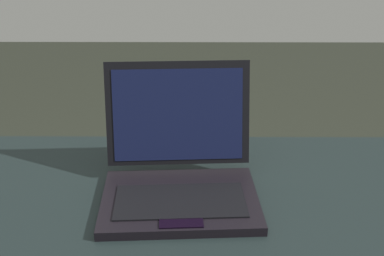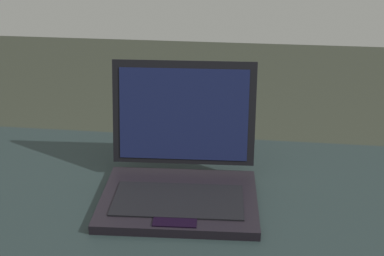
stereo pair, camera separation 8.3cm
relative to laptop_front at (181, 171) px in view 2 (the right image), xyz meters
The scene contains 1 object.
laptop_front is the anchor object (origin of this frame).
Camera 2 is at (0.20, -0.66, 1.22)m, focal length 43.85 mm.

